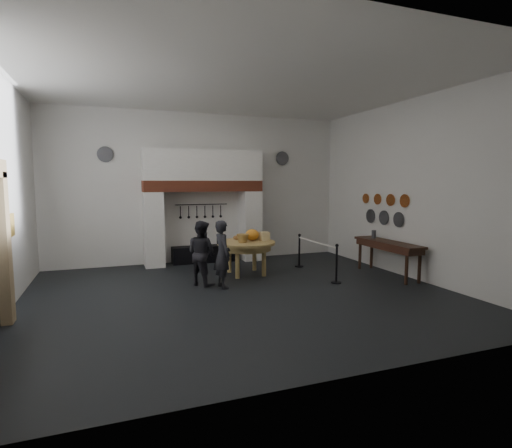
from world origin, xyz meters
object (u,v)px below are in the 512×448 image
object	(u,v)px
visitor_near	(222,254)
visitor_far	(201,253)
side_table	(388,242)
work_table	(246,243)
iron_range	(204,254)
barrier_post_far	(299,251)
barrier_post_near	(337,265)

from	to	relation	value
visitor_near	visitor_far	world-z (taller)	visitor_near
visitor_near	side_table	bearing A→B (deg)	-101.40
side_table	work_table	bearing A→B (deg)	157.52
work_table	visitor_near	world-z (taller)	visitor_near
visitor_far	work_table	bearing A→B (deg)	-98.63
visitor_near	side_table	distance (m)	4.36
work_table	iron_range	bearing A→B (deg)	109.44
iron_range	visitor_far	distance (m)	2.77
visitor_far	barrier_post_far	xyz separation A→B (m)	(3.08, 1.03, -0.32)
iron_range	work_table	xyz separation A→B (m)	(0.70, -1.97, 0.59)
work_table	barrier_post_far	bearing A→B (deg)	11.79
barrier_post_near	barrier_post_far	size ratio (longest dim) A/B	1.00
iron_range	side_table	size ratio (longest dim) A/B	0.86
iron_range	side_table	distance (m)	5.35
side_table	barrier_post_near	bearing A→B (deg)	-172.18
visitor_near	iron_range	bearing A→B (deg)	-11.66
iron_range	barrier_post_near	distance (m)	4.36
iron_range	work_table	bearing A→B (deg)	-70.56
work_table	barrier_post_near	world-z (taller)	barrier_post_near
visitor_far	side_table	xyz separation A→B (m)	(4.75, -0.74, 0.10)
visitor_far	side_table	bearing A→B (deg)	-133.98
iron_range	barrier_post_far	xyz separation A→B (m)	(2.43, -1.61, 0.20)
iron_range	barrier_post_far	world-z (taller)	barrier_post_far
iron_range	visitor_near	world-z (taller)	visitor_near
visitor_far	barrier_post_far	distance (m)	3.27
work_table	barrier_post_near	size ratio (longest dim) A/B	1.69
iron_range	visitor_near	distance (m)	3.10
barrier_post_near	barrier_post_far	world-z (taller)	same
visitor_far	visitor_near	bearing A→B (deg)	-170.16
side_table	visitor_far	bearing A→B (deg)	171.18
visitor_near	barrier_post_near	distance (m)	2.76
iron_range	barrier_post_far	bearing A→B (deg)	-33.48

